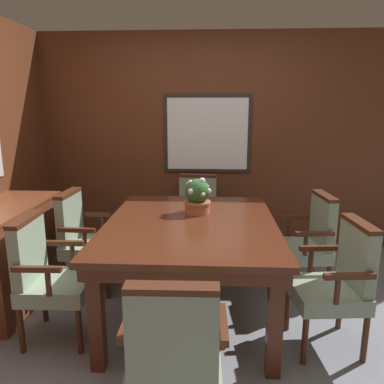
# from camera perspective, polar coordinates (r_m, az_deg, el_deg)

# --- Properties ---
(ground_plane) EXTENTS (14.00, 14.00, 0.00)m
(ground_plane) POSITION_cam_1_polar(r_m,az_deg,el_deg) (2.97, -0.02, -20.61)
(ground_plane) COLOR gray
(wall_back) EXTENTS (7.20, 0.08, 2.45)m
(wall_back) POSITION_cam_1_polar(r_m,az_deg,el_deg) (4.38, 1.32, 7.52)
(wall_back) COLOR #5B2D19
(wall_back) RESTS_ON ground_plane
(dining_table) EXTENTS (1.31, 1.64, 0.77)m
(dining_table) POSITION_cam_1_polar(r_m,az_deg,el_deg) (2.94, -0.16, -6.24)
(dining_table) COLOR #4C2314
(dining_table) RESTS_ON ground_plane
(chair_head_near) EXTENTS (0.50, 0.47, 0.90)m
(chair_head_near) POSITION_cam_1_polar(r_m,az_deg,el_deg) (1.95, -2.64, -23.30)
(chair_head_near) COLOR #472314
(chair_head_near) RESTS_ON ground_plane
(chair_left_far) EXTENTS (0.48, 0.51, 0.90)m
(chair_left_far) POSITION_cam_1_polar(r_m,az_deg,el_deg) (3.54, -16.18, -6.50)
(chair_left_far) COLOR #472314
(chair_left_far) RESTS_ON ground_plane
(chair_right_far) EXTENTS (0.50, 0.53, 0.90)m
(chair_right_far) POSITION_cam_1_polar(r_m,az_deg,el_deg) (3.47, 17.27, -6.98)
(chair_right_far) COLOR #472314
(chair_right_far) RESTS_ON ground_plane
(chair_right_near) EXTENTS (0.50, 0.53, 0.90)m
(chair_right_near) POSITION_cam_1_polar(r_m,az_deg,el_deg) (2.78, 21.28, -12.37)
(chair_right_near) COLOR #472314
(chair_right_near) RESTS_ON ground_plane
(chair_head_far) EXTENTS (0.52, 0.49, 0.90)m
(chair_head_far) POSITION_cam_1_polar(r_m,az_deg,el_deg) (4.12, 0.71, -3.23)
(chair_head_far) COLOR #472314
(chair_head_far) RESTS_ON ground_plane
(chair_left_near) EXTENTS (0.47, 0.51, 0.90)m
(chair_left_near) POSITION_cam_1_polar(r_m,az_deg,el_deg) (2.88, -21.18, -11.49)
(chair_left_near) COLOR #472314
(chair_left_near) RESTS_ON ground_plane
(potted_plant) EXTENTS (0.23, 0.22, 0.30)m
(potted_plant) POSITION_cam_1_polar(r_m,az_deg,el_deg) (3.10, 0.82, -0.66)
(potted_plant) COLOR #B2603D
(potted_plant) RESTS_ON dining_table
(sideboard_cabinet) EXTENTS (0.53, 1.11, 0.85)m
(sideboard_cabinet) POSITION_cam_1_polar(r_m,az_deg,el_deg) (3.53, -26.19, -8.57)
(sideboard_cabinet) COLOR brown
(sideboard_cabinet) RESTS_ON ground_plane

